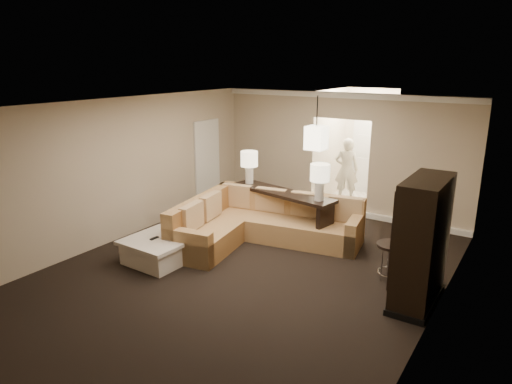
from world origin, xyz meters
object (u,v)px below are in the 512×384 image
Objects in this scene: sectional_sofa at (259,224)px; person at (347,166)px; drink_table at (391,254)px; coffee_table at (159,250)px; armoire at (421,245)px; console_table at (282,209)px.

person reaches higher than sectional_sofa.
person is (-2.32, 3.72, 0.46)m from drink_table.
sectional_sofa is 2.90× the size of coffee_table.
drink_table is at bearing -13.35° from sectional_sofa.
armoire is at bearing 13.99° from coffee_table.
armoire reaches higher than sectional_sofa.
console_table is 1.35× the size of person.
armoire is (3.08, -1.33, 0.36)m from console_table.
drink_table is 4.41m from person.
person reaches higher than drink_table.
coffee_table is at bearing -156.72° from drink_table.
sectional_sofa is 2.01m from coffee_table.
console_table is (0.15, 0.63, 0.17)m from sectional_sofa.
drink_table is at bearing 23.28° from coffee_table.
sectional_sofa is 3.61m from person.
coffee_table is 3.99m from drink_table.
coffee_table is at bearing -105.56° from console_table.
armoire reaches higher than console_table.
drink_table is (-0.56, 0.53, -0.47)m from armoire.
armoire is at bearing 104.85° from person.
sectional_sofa is at bearing 176.33° from drink_table.
coffee_table is 2.65m from console_table.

